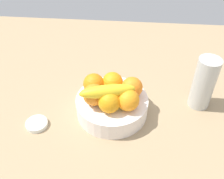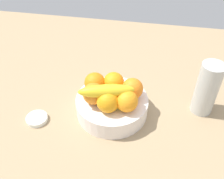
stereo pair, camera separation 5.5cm
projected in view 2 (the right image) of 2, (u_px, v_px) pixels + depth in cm
name	position (u px, v px, depth cm)	size (l,w,h in cm)	color
ground_plane	(108.00, 120.00, 86.08)	(180.00, 140.00, 3.00)	#9D8360
fruit_bowl	(112.00, 105.00, 84.67)	(23.63, 23.63, 6.16)	white
orange_front_left	(114.00, 82.00, 83.44)	(6.93, 6.93, 6.93)	orange
orange_front_right	(95.00, 83.00, 83.31)	(6.93, 6.93, 6.93)	orange
orange_center	(93.00, 94.00, 79.07)	(6.93, 6.93, 6.93)	orange
orange_back_left	(108.00, 102.00, 76.67)	(6.93, 6.93, 6.93)	orange
orange_back_right	(127.00, 101.00, 76.87)	(6.93, 6.93, 6.93)	orange
orange_top_stack	(132.00, 89.00, 81.11)	(6.93, 6.93, 6.93)	orange
banana_bunch	(108.00, 95.00, 77.79)	(18.00, 10.11, 8.40)	yellow
thermos_tumbler	(207.00, 89.00, 81.46)	(7.21, 7.21, 18.69)	#BBBDB7
jar_lid	(37.00, 119.00, 83.43)	(6.94, 6.94, 1.39)	white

